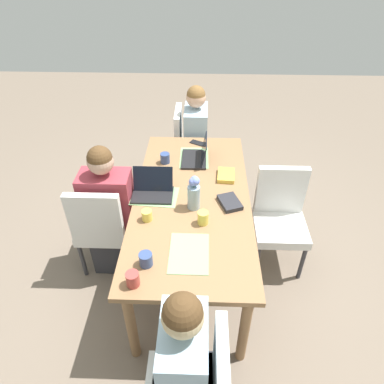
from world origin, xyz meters
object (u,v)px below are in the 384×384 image
Objects in this scene: chair_far_right_near at (280,214)px; coffee_mug_near_left at (203,218)px; book_blue_cover at (226,175)px; laptop_near_left_mid at (153,190)px; coffee_mug_near_right at (133,279)px; coffee_mug_centre_right at (165,158)px; person_near_left_mid at (111,216)px; chair_head_left_left_near at (189,144)px; chair_near_left_mid at (102,224)px; phone_black at (198,143)px; dining_table at (192,205)px; coffee_mug_far_left at (146,259)px; person_head_right_left_far at (184,373)px; laptop_head_left_left_near at (197,156)px; flower_vase at (194,192)px; coffee_mug_centre_left at (147,215)px; person_head_left_left_near at (195,145)px; book_red_cover at (230,202)px.

chair_far_right_near is 8.97× the size of coffee_mug_near_left.
laptop_near_left_mid is at bearing -62.81° from book_blue_cover.
coffee_mug_near_right reaches higher than coffee_mug_centre_right.
coffee_mug_centre_right is at bearing -156.27° from coffee_mug_near_left.
laptop_near_left_mid is (-0.02, 0.37, 0.28)m from person_near_left_mid.
chair_near_left_mid is at bearing -26.33° from chair_head_left_left_near.
phone_black is (-0.91, 0.77, 0.26)m from chair_near_left_mid.
chair_near_left_mid is at bearing -41.04° from coffee_mug_centre_right.
chair_near_left_mid is at bearing -83.20° from chair_far_right_near.
dining_table is at bearing -81.44° from chair_far_right_near.
dining_table is 0.75m from coffee_mug_far_left.
chair_far_right_near reaches higher than coffee_mug_far_left.
book_blue_cover is (-0.28, 0.28, 0.10)m from dining_table.
person_head_right_left_far is 1.00m from coffee_mug_near_left.
dining_table is 12.80× the size of phone_black.
coffee_mug_near_left is 1.05× the size of coffee_mug_near_right.
laptop_head_left_left_near is at bearing -175.72° from coffee_mug_near_left.
chair_near_left_mid is at bearing -77.93° from laptop_near_left_mid.
chair_far_right_near is at bearing 94.13° from person_near_left_mid.
flower_vase is 3.06× the size of coffee_mug_far_left.
flower_vase is at bearing 8.47° from dining_table.
person_near_left_mid is at bearing -102.44° from phone_black.
chair_near_left_mid is at bearing -84.99° from dining_table.
chair_near_left_mid is 0.10m from person_near_left_mid.
chair_near_left_mid is at bearing -116.05° from coffee_mug_centre_left.
dining_table is 6.00× the size of laptop_near_left_mid.
chair_near_left_mid is (0.07, -0.74, -0.18)m from dining_table.
coffee_mug_centre_left is (0.27, -0.32, 0.12)m from dining_table.
coffee_mug_near_right is (0.88, -0.01, 0.00)m from laptop_near_left_mid.
coffee_mug_centre_left reaches higher than phone_black.
chair_near_left_mid reaches higher than coffee_mug_near_left.
phone_black is at bearing 4.80° from person_head_left_left_near.
person_near_left_mid is 13.16× the size of coffee_mug_far_left.
laptop_near_left_mid is 3.97× the size of coffee_mug_centre_left.
chair_head_left_left_near is (-1.28, -0.08, -0.18)m from dining_table.
chair_far_right_near is 0.57m from book_blue_cover.
dining_table is at bearing -63.90° from phone_black.
book_blue_cover is (-0.36, -0.01, -0.00)m from book_red_cover.
coffee_mug_near_left is at bearing 23.73° from coffee_mug_centre_right.
person_near_left_mid is 0.70m from coffee_mug_centre_right.
book_red_cover is (0.01, 1.04, 0.28)m from chair_near_left_mid.
chair_far_right_near is 1.18m from coffee_mug_centre_left.
laptop_near_left_mid is at bearing -6.61° from coffee_mug_centre_right.
dining_table is 0.78m from chair_far_right_near.
book_red_cover is 1.00× the size of book_blue_cover.
coffee_mug_near_left is 0.50× the size of book_blue_cover.
person_near_left_mid is 0.81m from flower_vase.
chair_head_left_left_near is 9.41× the size of coffee_mug_near_right.
coffee_mug_centre_right is 0.46× the size of book_red_cover.
phone_black is at bearing -152.05° from book_blue_cover.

